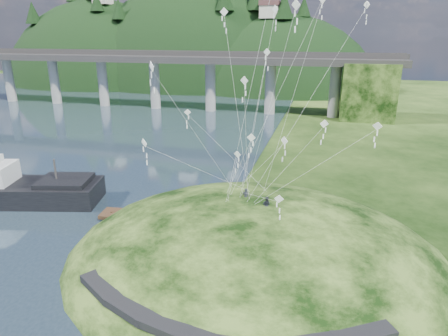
# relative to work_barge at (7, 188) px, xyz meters

# --- Properties ---
(ground) EXTENTS (320.00, 320.00, 0.00)m
(ground) POSITION_rel_work_barge_xyz_m (23.23, -6.87, -1.86)
(ground) COLOR black
(ground) RESTS_ON ground
(grass_hill) EXTENTS (36.00, 32.00, 13.00)m
(grass_hill) POSITION_rel_work_barge_xyz_m (31.23, -4.87, -3.36)
(grass_hill) COLOR black
(grass_hill) RESTS_ON ground
(footpath) EXTENTS (22.29, 5.84, 0.83)m
(footpath) POSITION_rel_work_barge_xyz_m (30.69, -16.61, 0.23)
(footpath) COLOR black
(footpath) RESTS_ON ground
(bridge) EXTENTS (160.00, 11.00, 15.00)m
(bridge) POSITION_rel_work_barge_xyz_m (-3.23, 63.20, 7.85)
(bridge) COLOR #2D2B2B
(bridge) RESTS_ON ground
(far_ridge) EXTENTS (153.00, 70.00, 94.50)m
(far_ridge) POSITION_rel_work_barge_xyz_m (-20.35, 115.30, -9.29)
(far_ridge) COLOR black
(far_ridge) RESTS_ON ground
(work_barge) EXTENTS (21.94, 10.57, 7.41)m
(work_barge) POSITION_rel_work_barge_xyz_m (0.00, 0.00, 0.00)
(work_barge) COLOR black
(work_barge) RESTS_ON ground
(wooden_dock) EXTENTS (15.66, 4.17, 1.11)m
(wooden_dock) POSITION_rel_work_barge_xyz_m (20.92, -0.02, -1.37)
(wooden_dock) COLOR #352115
(wooden_dock) RESTS_ON ground
(kite_flyers) EXTENTS (2.97, 2.18, 1.67)m
(kite_flyers) POSITION_rel_work_barge_xyz_m (31.17, -3.48, 3.90)
(kite_flyers) COLOR #242630
(kite_flyers) RESTS_ON ground
(kite_swarm) EXTENTS (20.37, 14.88, 18.59)m
(kite_swarm) POSITION_rel_work_barge_xyz_m (31.53, -1.56, 13.59)
(kite_swarm) COLOR white
(kite_swarm) RESTS_ON ground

